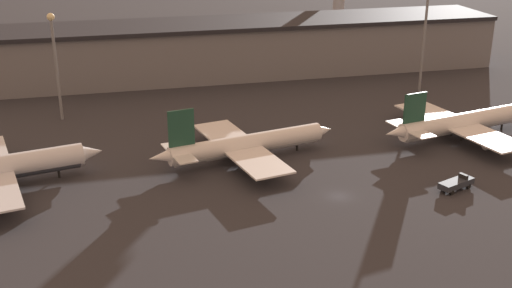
# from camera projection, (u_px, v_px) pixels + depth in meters

# --- Properties ---
(ground) EXTENTS (600.00, 600.00, 0.00)m
(ground) POSITION_uv_depth(u_px,v_px,m) (339.00, 196.00, 117.27)
(ground) COLOR #2D2D33
(terminal_building) EXTENTS (160.24, 23.89, 16.31)m
(terminal_building) POSITION_uv_depth(u_px,v_px,m) (237.00, 48.00, 194.34)
(terminal_building) COLOR slate
(terminal_building) RESTS_ON ground
(airplane_2) EXTENTS (41.14, 33.88, 12.92)m
(airplane_2) POSITION_uv_depth(u_px,v_px,m) (245.00, 145.00, 132.06)
(airplane_2) COLOR white
(airplane_2) RESTS_ON ground
(airplane_3) EXTENTS (42.11, 35.97, 12.30)m
(airplane_3) POSITION_uv_depth(u_px,v_px,m) (462.00, 123.00, 144.43)
(airplane_3) COLOR white
(airplane_3) RESTS_ON ground
(service_vehicle_0) EXTENTS (7.92, 5.09, 2.68)m
(service_vehicle_0) POSITION_uv_depth(u_px,v_px,m) (456.00, 183.00, 119.55)
(service_vehicle_0) COLOR #282D38
(service_vehicle_0) RESTS_ON ground
(lamp_post_0) EXTENTS (1.80, 1.80, 25.98)m
(lamp_post_0) POSITION_uv_depth(u_px,v_px,m) (55.00, 53.00, 151.68)
(lamp_post_0) COLOR slate
(lamp_post_0) RESTS_ON ground
(lamp_post_1) EXTENTS (1.80, 1.80, 29.04)m
(lamp_post_1) POSITION_uv_depth(u_px,v_px,m) (425.00, 28.00, 172.24)
(lamp_post_1) COLOR slate
(lamp_post_1) RESTS_ON ground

